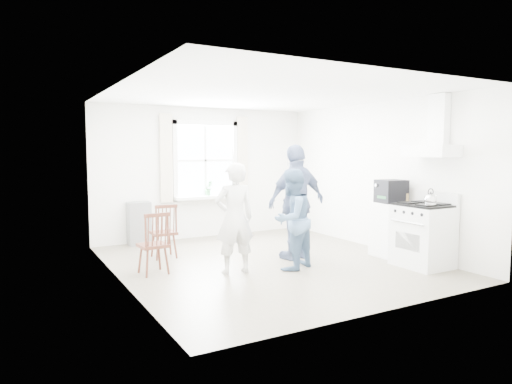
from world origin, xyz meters
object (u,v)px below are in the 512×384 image
gas_stove (423,235)px  person_right (297,202)px  person_mid (292,219)px  person_left (235,218)px  windsor_chair_b (165,225)px  windsor_chair_a (155,237)px  low_cabinet (392,230)px  stereo_stack (391,191)px

gas_stove → person_right: person_right is taller
person_mid → person_left: bearing=-36.2°
person_left → person_mid: person_left is taller
windsor_chair_b → person_mid: size_ratio=0.61×
windsor_chair_b → person_left: size_ratio=0.57×
windsor_chair_a → gas_stove: bearing=-22.2°
gas_stove → windsor_chair_b: bearing=143.8°
person_mid → person_right: bearing=-152.6°
person_left → low_cabinet: bearing=179.9°
windsor_chair_a → person_mid: (1.85, -0.64, 0.19)m
windsor_chair_a → person_left: person_left is taller
stereo_stack → windsor_chair_a: stereo_stack is taller
gas_stove → person_right: size_ratio=0.61×
person_left → windsor_chair_a: bearing=-15.6°
low_cabinet → windsor_chair_a: (-3.73, 0.79, 0.10)m
person_right → windsor_chair_b: bearing=-34.0°
low_cabinet → windsor_chair_a: 3.81m
gas_stove → stereo_stack: (0.03, 0.69, 0.60)m
person_left → person_right: bearing=-159.6°
gas_stove → person_mid: bearing=154.9°
low_cabinet → stereo_stack: stereo_stack is taller
low_cabinet → person_right: 1.65m
gas_stove → low_cabinet: size_ratio=1.24×
gas_stove → windsor_chair_a: gas_stove is taller
windsor_chair_a → person_right: size_ratio=0.49×
gas_stove → person_left: person_left is taller
stereo_stack → person_mid: person_mid is taller
windsor_chair_b → gas_stove: bearing=-36.2°
gas_stove → low_cabinet: 0.70m
gas_stove → person_left: size_ratio=0.71×
stereo_stack → person_right: size_ratio=0.25×
person_left → person_mid: bearing=173.1°
low_cabinet → windsor_chair_b: low_cabinet is taller
windsor_chair_b → person_mid: bearing=-46.9°
gas_stove → windsor_chair_a: (-3.66, 1.49, 0.06)m
person_mid → windsor_chair_b: bearing=-68.9°
person_mid → gas_stove: bearing=133.0°
gas_stove → person_right: 1.98m
gas_stove → person_mid: person_mid is taller
gas_stove → low_cabinet: gas_stove is taller
person_left → person_mid: size_ratio=1.07×
gas_stove → stereo_stack: size_ratio=2.45×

